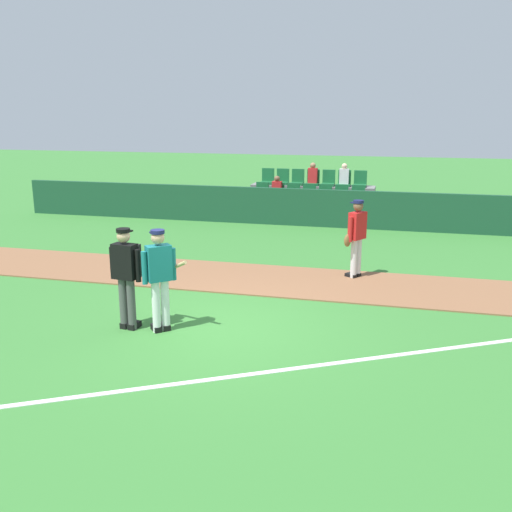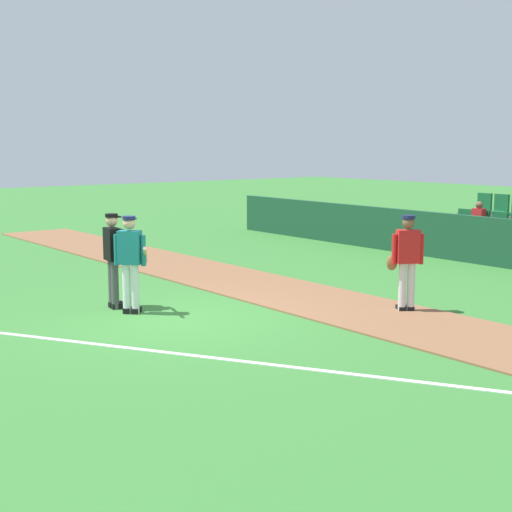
# 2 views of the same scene
# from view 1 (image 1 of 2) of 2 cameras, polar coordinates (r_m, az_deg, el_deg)

# --- Properties ---
(ground_plane) EXTENTS (80.00, 80.00, 0.00)m
(ground_plane) POSITION_cam_1_polar(r_m,az_deg,el_deg) (9.88, -4.21, -7.15)
(ground_plane) COLOR #387A33
(infield_dirt_path) EXTENTS (28.00, 2.31, 0.03)m
(infield_dirt_path) POSITION_cam_1_polar(r_m,az_deg,el_deg) (12.55, 0.02, -2.31)
(infield_dirt_path) COLOR brown
(infield_dirt_path) RESTS_ON ground
(foul_line_chalk) EXTENTS (10.40, 6.16, 0.01)m
(foul_line_chalk) POSITION_cam_1_polar(r_m,az_deg,el_deg) (8.97, 13.52, -9.81)
(foul_line_chalk) COLOR white
(foul_line_chalk) RESTS_ON ground
(dugout_fence) EXTENTS (20.00, 0.16, 1.21)m
(dugout_fence) POSITION_cam_1_polar(r_m,az_deg,el_deg) (18.43, 4.84, 4.91)
(dugout_fence) COLOR #19472D
(dugout_fence) RESTS_ON ground
(stadium_bleachers) EXTENTS (4.45, 2.10, 1.90)m
(stadium_bleachers) POSITION_cam_1_polar(r_m,az_deg,el_deg) (19.87, 5.53, 5.27)
(stadium_bleachers) COLOR slate
(stadium_bleachers) RESTS_ON ground
(batter_teal_jersey) EXTENTS (0.72, 0.69, 1.76)m
(batter_teal_jersey) POSITION_cam_1_polar(r_m,az_deg,el_deg) (9.50, -9.71, -2.05)
(batter_teal_jersey) COLOR white
(batter_teal_jersey) RESTS_ON ground
(umpire_home_plate) EXTENTS (0.59, 0.34, 1.76)m
(umpire_home_plate) POSITION_cam_1_polar(r_m,az_deg,el_deg) (9.72, -12.98, -1.64)
(umpire_home_plate) COLOR #4C4C4C
(umpire_home_plate) RESTS_ON ground
(runner_red_jersey) EXTENTS (0.49, 0.58, 1.76)m
(runner_red_jersey) POSITION_cam_1_polar(r_m,az_deg,el_deg) (12.61, 10.11, 1.98)
(runner_red_jersey) COLOR silver
(runner_red_jersey) RESTS_ON ground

